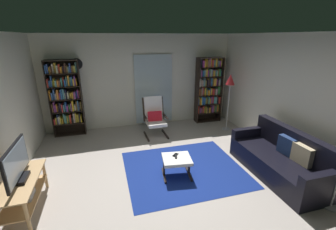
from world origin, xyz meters
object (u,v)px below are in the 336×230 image
at_px(tv_remote, 176,156).
at_px(bookshelf_near_sofa, 208,88).
at_px(tv_stand, 23,191).
at_px(cell_phone, 175,155).
at_px(ottoman, 177,161).
at_px(lounge_armchair, 155,116).
at_px(leather_sofa, 281,160).
at_px(bookshelf_near_tv, 66,97).
at_px(floor_lamp_by_shelf, 230,84).
at_px(wall_clock, 77,64).
at_px(television, 17,164).

bearing_deg(tv_remote, bookshelf_near_sofa, 71.57).
bearing_deg(tv_stand, cell_phone, 7.70).
distance_m(ottoman, tv_remote, 0.08).
distance_m(lounge_armchair, tv_remote, 1.98).
relative_size(tv_stand, lounge_armchair, 1.12).
height_order(bookshelf_near_sofa, leather_sofa, bookshelf_near_sofa).
distance_m(bookshelf_near_tv, ottoman, 3.52).
height_order(ottoman, floor_lamp_by_shelf, floor_lamp_by_shelf).
bearing_deg(cell_phone, floor_lamp_by_shelf, 82.86).
height_order(bookshelf_near_tv, wall_clock, wall_clock).
height_order(bookshelf_near_sofa, floor_lamp_by_shelf, bookshelf_near_sofa).
distance_m(cell_phone, wall_clock, 3.58).
relative_size(bookshelf_near_sofa, ottoman, 3.36).
bearing_deg(tv_stand, leather_sofa, -3.22).
bearing_deg(floor_lamp_by_shelf, leather_sofa, -94.03).
bearing_deg(wall_clock, cell_phone, -56.35).
bearing_deg(bookshelf_near_tv, lounge_armchair, -16.80).
xyz_separation_m(television, ottoman, (2.48, 0.23, -0.48)).
bearing_deg(floor_lamp_by_shelf, tv_stand, -155.86).
distance_m(television, cell_phone, 2.54).
height_order(lounge_armchair, ottoman, lounge_armchair).
relative_size(bookshelf_near_tv, floor_lamp_by_shelf, 1.26).
xyz_separation_m(cell_phone, wall_clock, (-1.81, 2.72, 1.46)).
height_order(tv_remote, cell_phone, tv_remote).
height_order(tv_stand, wall_clock, wall_clock).
distance_m(bookshelf_near_sofa, lounge_armchair, 1.98).
relative_size(bookshelf_near_sofa, wall_clock, 6.72).
bearing_deg(wall_clock, leather_sofa, -41.59).
xyz_separation_m(lounge_armchair, tv_remote, (-0.04, -1.98, -0.14)).
distance_m(tv_stand, bookshelf_near_sofa, 5.23).
bearing_deg(bookshelf_near_sofa, wall_clock, 176.69).
distance_m(tv_stand, lounge_armchair, 3.38).
relative_size(lounge_armchair, cell_phone, 7.30).
distance_m(television, tv_remote, 2.52).
bearing_deg(cell_phone, leather_sofa, 26.41).
xyz_separation_m(ottoman, wall_clock, (-1.81, 2.82, 1.53)).
bearing_deg(wall_clock, tv_remote, -57.12).
bearing_deg(lounge_armchair, bookshelf_near_sofa, 18.40).
bearing_deg(cell_phone, wall_clock, 167.03).
relative_size(tv_stand, tv_remote, 7.96).
xyz_separation_m(ottoman, floor_lamp_by_shelf, (2.08, 1.81, 1.01)).
bearing_deg(floor_lamp_by_shelf, bookshelf_near_tv, 168.47).
relative_size(television, bookshelf_near_sofa, 0.45).
distance_m(bookshelf_near_tv, leather_sofa, 5.22).
xyz_separation_m(tv_stand, leather_sofa, (4.40, -0.25, -0.04)).
bearing_deg(leather_sofa, cell_phone, 163.03).
bearing_deg(floor_lamp_by_shelf, cell_phone, -140.53).
distance_m(television, bookshelf_near_tv, 2.93).
bearing_deg(bookshelf_near_sofa, floor_lamp_by_shelf, -73.60).
relative_size(television, bookshelf_near_tv, 0.44).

